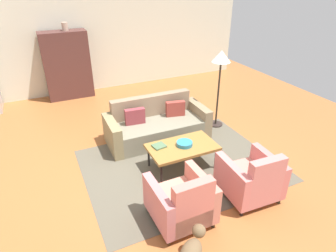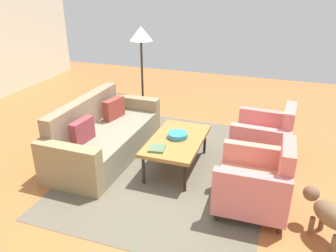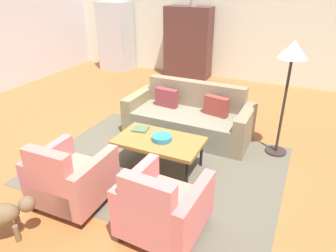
{
  "view_description": "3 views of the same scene",
  "coord_description": "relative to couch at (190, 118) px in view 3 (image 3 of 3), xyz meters",
  "views": [
    {
      "loc": [
        -1.75,
        -4.09,
        3.15
      ],
      "look_at": [
        0.26,
        0.22,
        0.61
      ],
      "focal_mm": 31.02,
      "sensor_mm": 36.0,
      "label": 1
    },
    {
      "loc": [
        -3.66,
        -1.53,
        2.5
      ],
      "look_at": [
        0.46,
        -0.1,
        0.55
      ],
      "focal_mm": 35.86,
      "sensor_mm": 36.0,
      "label": 2
    },
    {
      "loc": [
        2.0,
        -3.68,
        2.5
      ],
      "look_at": [
        0.34,
        -0.07,
        0.57
      ],
      "focal_mm": 33.29,
      "sensor_mm": 36.0,
      "label": 3
    }
  ],
  "objects": [
    {
      "name": "ground_plane",
      "position": [
        -0.3,
        -0.9,
        -0.29
      ],
      "size": [
        10.86,
        10.86,
        0.0
      ],
      "primitive_type": "plane",
      "color": "#A46031"
    },
    {
      "name": "wall_back",
      "position": [
        -0.3,
        3.49,
        1.11
      ],
      "size": [
        9.05,
        0.12,
        2.8
      ],
      "primitive_type": "cube",
      "color": "silver",
      "rests_on": "ground"
    },
    {
      "name": "area_rug",
      "position": [
        -0.0,
        -1.14,
        -0.28
      ],
      "size": [
        3.4,
        2.6,
        0.01
      ],
      "primitive_type": "cube",
      "color": "#5B5546",
      "rests_on": "ground"
    },
    {
      "name": "couch",
      "position": [
        0.0,
        0.0,
        0.0
      ],
      "size": [
        2.11,
        0.93,
        0.86
      ],
      "rotation": [
        0.0,
        0.0,
        3.13
      ],
      "color": "gray",
      "rests_on": "ground"
    },
    {
      "name": "coffee_table",
      "position": [
        -0.0,
        -1.19,
        0.12
      ],
      "size": [
        1.2,
        0.7,
        0.45
      ],
      "color": "black",
      "rests_on": "ground"
    },
    {
      "name": "armchair_left",
      "position": [
        -0.6,
        -2.35,
        0.06
      ],
      "size": [
        0.81,
        0.81,
        0.88
      ],
      "rotation": [
        0.0,
        0.0,
        0.02
      ],
      "color": "#2F2714",
      "rests_on": "ground"
    },
    {
      "name": "armchair_right",
      "position": [
        0.6,
        -2.35,
        0.06
      ],
      "size": [
        0.84,
        0.84,
        0.88
      ],
      "rotation": [
        0.0,
        0.0,
        -0.05
      ],
      "color": "#372121",
      "rests_on": "ground"
    },
    {
      "name": "fruit_bowl",
      "position": [
        0.04,
        -1.19,
        0.2
      ],
      "size": [
        0.28,
        0.28,
        0.07
      ],
      "primitive_type": "cylinder",
      "color": "teal",
      "rests_on": "coffee_table"
    },
    {
      "name": "book_stack",
      "position": [
        -0.38,
        -1.04,
        0.17
      ],
      "size": [
        0.25,
        0.23,
        0.03
      ],
      "color": "#4B6A49",
      "rests_on": "coffee_table"
    },
    {
      "name": "cabinet",
      "position": [
        -1.28,
        3.14,
        0.61
      ],
      "size": [
        1.2,
        0.51,
        1.8
      ],
      "color": "#512E2A",
      "rests_on": "ground"
    },
    {
      "name": "vase_tall",
      "position": [
        -1.18,
        3.14,
        1.62
      ],
      "size": [
        0.16,
        0.16,
        0.21
      ],
      "primitive_type": "cylinder",
      "color": "tan",
      "rests_on": "cabinet"
    },
    {
      "name": "refrigerator",
      "position": [
        -3.44,
        3.04,
        0.64
      ],
      "size": [
        0.8,
        0.73,
        1.85
      ],
      "color": "#B7BABF",
      "rests_on": "ground"
    },
    {
      "name": "floor_lamp",
      "position": [
        1.47,
        -0.05,
        1.16
      ],
      "size": [
        0.4,
        0.4,
        1.72
      ],
      "color": "#2F2421",
      "rests_on": "ground"
    },
    {
      "name": "dog",
      "position": [
        -0.85,
        -3.07,
        0.03
      ],
      "size": [
        0.56,
        0.52,
        0.48
      ],
      "rotation": [
        0.0,
        0.0,
        0.73
      ],
      "color": "brown",
      "rests_on": "ground"
    }
  ]
}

